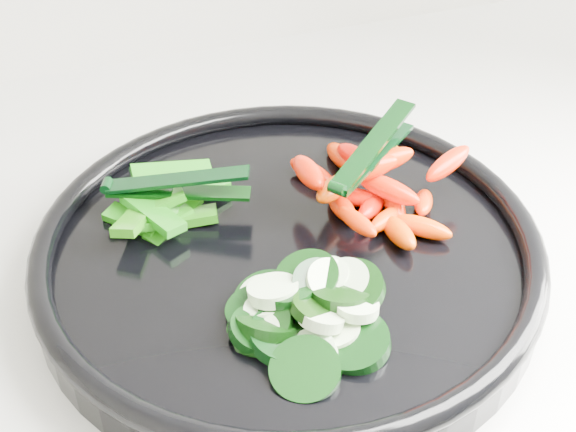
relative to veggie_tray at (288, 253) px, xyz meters
name	(u,v)px	position (x,y,z in m)	size (l,w,h in m)	color
veggie_tray	(288,253)	(0.00, 0.00, 0.00)	(0.47, 0.47, 0.04)	black
cucumber_pile	(300,313)	(-0.02, -0.07, 0.01)	(0.12, 0.13, 0.04)	black
carrot_pile	(369,185)	(0.08, 0.03, 0.02)	(0.14, 0.16, 0.05)	#E04E00
pepper_pile	(165,204)	(-0.08, 0.07, 0.01)	(0.10, 0.10, 0.03)	#0A720B
tong_carrot	(371,153)	(0.08, 0.03, 0.05)	(0.10, 0.08, 0.02)	black
tong_pepper	(173,186)	(-0.07, 0.07, 0.03)	(0.11, 0.06, 0.02)	black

